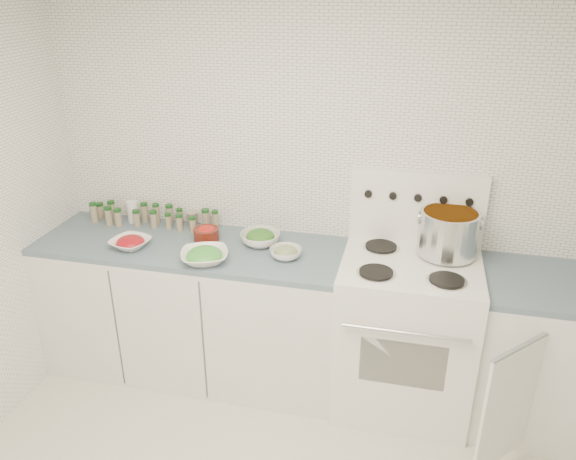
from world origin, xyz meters
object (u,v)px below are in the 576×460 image
Objects in this scene: stock_pot at (448,231)px; bowl_snowpea at (204,256)px; bowl_tomato at (130,243)px; stove at (405,329)px.

stock_pot is 1.36m from bowl_snowpea.
bowl_snowpea is at bearing -166.04° from stock_pot.
bowl_snowpea is at bearing -8.34° from bowl_tomato.
stock_pot is at bearing 13.96° from bowl_snowpea.
stove is 1.69m from bowl_tomato.
stove is 3.93× the size of stock_pot.
stove reaches higher than bowl_snowpea.
bowl_tomato is 0.78× the size of bowl_snowpea.
stock_pot is 1.30× the size of bowl_tomato.
bowl_snowpea is at bearing -170.37° from stove.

